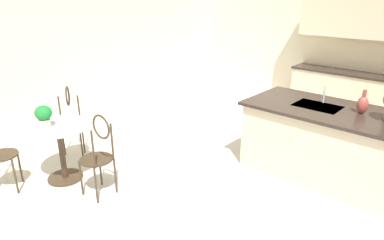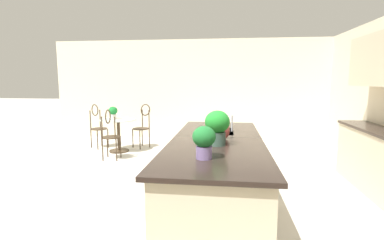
{
  "view_description": "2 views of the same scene",
  "coord_description": "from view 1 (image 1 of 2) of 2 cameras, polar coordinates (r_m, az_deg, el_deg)",
  "views": [
    {
      "loc": [
        1.31,
        -3.28,
        2.29
      ],
      "look_at": [
        -1.29,
        -0.37,
        0.81
      ],
      "focal_mm": 32.01,
      "sensor_mm": 36.0,
      "label": 1
    },
    {
      "loc": [
        3.61,
        0.97,
        1.61
      ],
      "look_at": [
        -0.72,
        0.43,
        1.0
      ],
      "focal_mm": 26.85,
      "sensor_mm": 36.0,
      "label": 2
    }
  ],
  "objects": [
    {
      "name": "wall_left_window",
      "position": [
        6.53,
        -17.92,
        11.51
      ],
      "size": [
        0.12,
        7.8,
        2.7
      ],
      "primitive_type": "cube",
      "color": "beige",
      "rests_on": "ground"
    },
    {
      "name": "ground_plane",
      "position": [
        4.2,
        17.19,
        -13.27
      ],
      "size": [
        40.0,
        40.0,
        0.0
      ],
      "primitive_type": "plane",
      "color": "beige"
    },
    {
      "name": "chair_toward_desk",
      "position": [
        4.04,
        -15.3,
        -5.13
      ],
      "size": [
        0.49,
        0.4,
        1.04
      ],
      "color": "#3D2D1E",
      "rests_on": "ground"
    },
    {
      "name": "chair_by_island",
      "position": [
        5.14,
        -19.68,
        0.01
      ],
      "size": [
        0.53,
        0.53,
        1.04
      ],
      "color": "#3D2D1E",
      "rests_on": "ground"
    },
    {
      "name": "back_counter_run",
      "position": [
        6.94,
        26.1,
        3.61
      ],
      "size": [
        2.44,
        0.64,
        1.52
      ],
      "color": "beige",
      "rests_on": "ground"
    },
    {
      "name": "bistro_table",
      "position": [
        4.61,
        -20.98,
        -4.26
      ],
      "size": [
        0.8,
        0.8,
        0.74
      ],
      "color": "#3D2D1E",
      "rests_on": "ground"
    },
    {
      "name": "upper_cabinet_run",
      "position": [
        6.69,
        27.98,
        15.13
      ],
      "size": [
        2.4,
        0.36,
        0.76
      ],
      "color": "beige",
      "rests_on": "back_counter_run"
    },
    {
      "name": "vase_on_counter",
      "position": [
        4.52,
        26.54,
        2.36
      ],
      "size": [
        0.13,
        0.13,
        0.29
      ],
      "color": "#993D38",
      "rests_on": "kitchen_island"
    },
    {
      "name": "sink_faucet",
      "position": [
        4.75,
        21.15,
        3.97
      ],
      "size": [
        0.02,
        0.02,
        0.22
      ],
      "primitive_type": "cylinder",
      "color": "#B2B5BA",
      "rests_on": "kitchen_island"
    },
    {
      "name": "kitchen_island",
      "position": [
        4.62,
        25.7,
        -4.68
      ],
      "size": [
        2.8,
        1.06,
        0.92
      ],
      "color": "beige",
      "rests_on": "ground"
    },
    {
      "name": "potted_plant_on_table",
      "position": [
        4.44,
        -23.49,
        0.74
      ],
      "size": [
        0.2,
        0.2,
        0.28
      ],
      "color": "beige",
      "rests_on": "bistro_table"
    }
  ]
}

